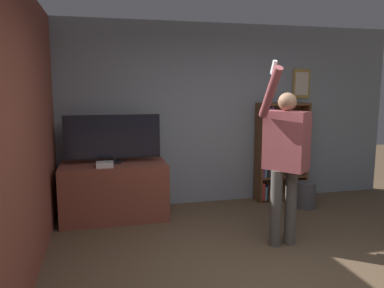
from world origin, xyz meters
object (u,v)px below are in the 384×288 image
object	(u,v)px
bookshelf	(277,151)
game_console	(105,164)
waste_bin	(306,195)
television	(113,138)
person	(286,154)

from	to	relation	value
bookshelf	game_console	bearing A→B (deg)	-170.04
game_console	waste_bin	xyz separation A→B (m)	(2.87, -0.02, -0.60)
television	game_console	world-z (taller)	television
bookshelf	person	bearing A→B (deg)	-113.61
television	person	bearing A→B (deg)	-37.61
waste_bin	person	bearing A→B (deg)	-130.10
waste_bin	bookshelf	bearing A→B (deg)	116.64
game_console	person	size ratio (longest dim) A/B	0.11
bookshelf	television	bearing A→B (deg)	-175.05
television	bookshelf	distance (m)	2.54
person	bookshelf	bearing A→B (deg)	118.85
television	game_console	bearing A→B (deg)	-115.79
game_console	bookshelf	bearing A→B (deg)	9.96
bookshelf	waste_bin	distance (m)	0.79
game_console	television	bearing A→B (deg)	64.21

